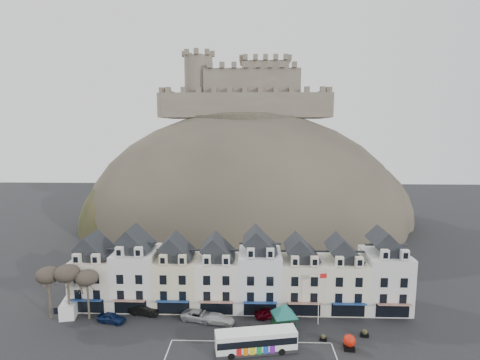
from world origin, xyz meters
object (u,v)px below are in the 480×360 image
Objects in this scene: car_white at (218,319)px; bus_shelter at (284,310)px; car_black at (145,310)px; bus at (256,340)px; flagpole at (320,295)px; car_navy at (111,318)px; red_buoy at (349,342)px; car_charcoal at (277,313)px; car_silver at (199,315)px; white_van at (71,307)px; car_maroon at (269,313)px.

bus_shelter is at bearing -90.03° from car_white.
car_white is (11.82, -2.25, -0.04)m from car_black.
bus reaches higher than car_black.
car_navy is at bearing -179.06° from flagpole.
red_buoy is (8.29, -4.28, -2.21)m from bus_shelter.
bus reaches higher than car_charcoal.
car_silver reaches higher than car_white.
flagpole reaches higher than car_black.
car_black is at bearing 89.24° from car_charcoal.
car_black is (11.79, 0.00, -0.39)m from white_van.
car_white is at bearing -16.96° from white_van.
car_maroon reaches higher than car_silver.
white_van is at bearing 159.99° from bus_shelter.
bus is 19.81m from car_black.
car_maroon reaches higher than car_charcoal.
red_buoy reaches higher than car_navy.
flagpole is 18.52m from car_silver.
bus_shelter is at bearing -87.11° from car_silver.
red_buoy is (12.41, 0.99, -0.61)m from bus.
red_buoy is at bearing -65.56° from flagpole.
car_charcoal is (8.98, 2.23, -0.09)m from car_white.
car_silver is at bearing 79.50° from car_maroon.
bus_shelter is 1.19× the size of white_van.
car_black is at bearing 175.79° from flagpole.
white_van is at bearing 84.82° from car_navy.
bus is 2.82× the size of car_charcoal.
car_navy is 24.03m from car_maroon.
car_navy is at bearing 101.43° from car_white.
white_van is (-41.64, 8.36, 0.11)m from red_buoy.
bus_shelter is 26.07m from car_navy.
white_van is 31.39m from car_maroon.
bus is 2.02× the size of car_silver.
bus is 22.84m from car_navy.
bus_shelter is at bearing -18.47° from white_van.
car_black is at bearing 72.42° from car_maroon.
car_black is 0.87× the size of car_silver.
car_maroon is at bearing 66.45° from bus.
car_maroon is (31.38, -0.26, -0.40)m from white_van.
flagpole is (9.51, 7.36, 2.99)m from bus.
bus is at bearing -175.43° from red_buoy.
red_buoy is 22.10m from car_silver.
red_buoy is at bearing -40.37° from bus_shelter.
car_black reaches higher than car_charcoal.
car_charcoal is at bearing -78.57° from car_black.
bus_shelter is at bearing -169.95° from car_charcoal.
bus reaches higher than white_van.
car_white is at bearing -89.31° from car_black.
bus_shelter is 0.79× the size of flagpole.
car_maroon is at bearing 104.29° from bus_shelter.
car_silver is 3.06m from car_white.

